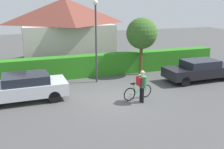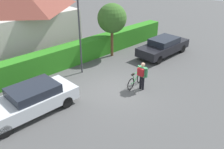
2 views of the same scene
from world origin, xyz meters
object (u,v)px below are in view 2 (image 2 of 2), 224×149
tree_kerbside (112,19)px  parked_car_near (30,100)px  person_rider (142,74)px  street_lamp (79,24)px  parked_car_far (163,46)px  bicycle (136,80)px

tree_kerbside → parked_car_near: bearing=-161.9°
person_rider → street_lamp: street_lamp is taller
parked_car_far → bicycle: (-4.84, -1.65, -0.30)m
person_rider → tree_kerbside: bearing=64.8°
parked_car_far → street_lamp: 6.64m
parked_car_far → street_lamp: bearing=163.6°
street_lamp → tree_kerbside: size_ratio=1.28×
parked_car_near → tree_kerbside: (7.49, 2.45, 1.99)m
street_lamp → tree_kerbside: 3.32m
parked_car_near → bicycle: (5.38, -1.66, -0.32)m
parked_car_far → tree_kerbside: 4.19m
bicycle → street_lamp: (-1.12, 3.41, 2.65)m
tree_kerbside → person_rider: bearing=-115.2°
parked_car_far → person_rider: bearing=-156.6°
parked_car_far → person_rider: (-4.89, -2.12, 0.27)m
parked_car_far → parked_car_near: bearing=180.0°
parked_car_near → tree_kerbside: bearing=18.1°
person_rider → street_lamp: size_ratio=0.33×
parked_car_near → parked_car_far: size_ratio=1.01×
street_lamp → parked_car_near: bearing=-157.6°
parked_car_near → parked_car_far: 10.22m
person_rider → street_lamp: bearing=105.5°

